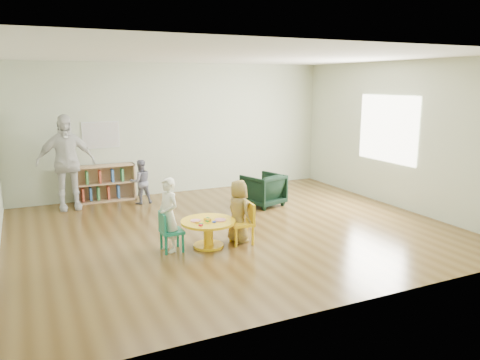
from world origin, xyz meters
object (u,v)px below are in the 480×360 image
(activity_table, at_px, (208,229))
(child_right, at_px, (239,211))
(kid_chair_left, at_px, (169,230))
(adult_caretaker, at_px, (66,162))
(toddler, at_px, (141,182))
(armchair, at_px, (263,190))
(bookshelf, at_px, (104,183))
(kid_chair_right, at_px, (244,222))
(child_left, at_px, (168,215))

(activity_table, bearing_deg, child_right, 1.11)
(activity_table, bearing_deg, kid_chair_left, 174.19)
(adult_caretaker, bearing_deg, toddler, -9.09)
(armchair, bearing_deg, bookshelf, -50.06)
(armchair, bearing_deg, kid_chair_right, 36.52)
(kid_chair_right, relative_size, armchair, 0.89)
(activity_table, xyz_separation_m, adult_caretaker, (-1.67, 3.11, 0.63))
(child_left, height_order, child_right, child_left)
(bookshelf, bearing_deg, adult_caretaker, -153.77)
(kid_chair_left, height_order, kid_chair_right, kid_chair_right)
(activity_table, distance_m, kid_chair_right, 0.56)
(kid_chair_right, bearing_deg, bookshelf, 28.15)
(kid_chair_left, relative_size, child_left, 0.54)
(activity_table, xyz_separation_m, bookshelf, (-0.93, 3.47, 0.09))
(kid_chair_left, distance_m, kid_chair_right, 1.15)
(activity_table, xyz_separation_m, toddler, (-0.31, 2.92, 0.17))
(child_left, xyz_separation_m, toddler, (0.27, 2.83, -0.09))
(adult_caretaker, bearing_deg, bookshelf, 24.99)
(kid_chair_right, xyz_separation_m, child_right, (-0.05, 0.09, 0.15))
(activity_table, distance_m, kid_chair_left, 0.59)
(kid_chair_right, distance_m, toddler, 3.12)
(armchair, distance_m, toddler, 2.46)
(activity_table, height_order, armchair, armchair)
(child_right, bearing_deg, child_left, 73.96)
(kid_chair_left, distance_m, toddler, 2.88)
(kid_chair_left, xyz_separation_m, kid_chair_right, (1.14, -0.14, 0.02))
(kid_chair_left, bearing_deg, child_right, 87.62)
(activity_table, bearing_deg, adult_caretaker, 118.21)
(child_left, bearing_deg, armchair, 106.41)
(activity_table, bearing_deg, bookshelf, 105.05)
(armchair, distance_m, child_left, 2.94)
(kid_chair_left, xyz_separation_m, bookshelf, (-0.35, 3.41, 0.05))
(armchair, xyz_separation_m, child_right, (-1.34, -1.73, 0.16))
(child_right, height_order, adult_caretaker, adult_caretaker)
(bookshelf, relative_size, toddler, 1.34)
(kid_chair_right, bearing_deg, kid_chair_left, 88.57)
(child_left, xyz_separation_m, child_right, (1.08, -0.08, -0.06))
(armchair, bearing_deg, kid_chair_left, 16.55)
(activity_table, bearing_deg, kid_chair_right, -7.86)
(kid_chair_left, relative_size, adult_caretaker, 0.32)
(bookshelf, height_order, adult_caretaker, adult_caretaker)
(child_left, height_order, adult_caretaker, adult_caretaker)
(kid_chair_left, bearing_deg, kid_chair_right, 83.43)
(child_left, bearing_deg, activity_table, 63.40)
(kid_chair_right, bearing_deg, toddler, 21.41)
(kid_chair_left, bearing_deg, toddler, 174.68)
(activity_table, height_order, child_left, child_left)
(child_left, bearing_deg, bookshelf, 168.08)
(bookshelf, bearing_deg, child_right, -67.48)
(adult_caretaker, bearing_deg, child_left, -71.38)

